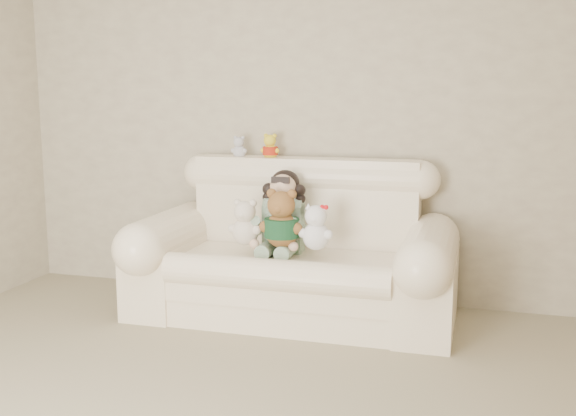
{
  "coord_description": "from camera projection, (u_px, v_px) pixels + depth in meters",
  "views": [
    {
      "loc": [
        1.15,
        -2.21,
        1.48
      ],
      "look_at": [
        -0.03,
        1.9,
        0.75
      ],
      "focal_mm": 42.69,
      "sensor_mm": 36.0,
      "label": 1
    }
  ],
  "objects": [
    {
      "name": "white_cat",
      "position": [
        316.0,
        222.0,
        4.27
      ],
      "size": [
        0.27,
        0.24,
        0.35
      ],
      "primitive_type": null,
      "rotation": [
        0.0,
        0.0,
        0.37
      ],
      "color": "white",
      "rests_on": "sofa"
    },
    {
      "name": "cream_teddy",
      "position": [
        245.0,
        218.0,
        4.4
      ],
      "size": [
        0.27,
        0.24,
        0.35
      ],
      "primitive_type": null,
      "rotation": [
        0.0,
        0.0,
        0.37
      ],
      "color": "white",
      "rests_on": "sofa"
    },
    {
      "name": "wall_back",
      "position": [
        315.0,
        117.0,
        4.81
      ],
      "size": [
        4.5,
        0.0,
        4.5
      ],
      "primitive_type": "plane",
      "rotation": [
        1.57,
        0.0,
        0.0
      ],
      "color": "beige",
      "rests_on": "ground"
    },
    {
      "name": "yellow_mini_bear",
      "position": [
        270.0,
        144.0,
        4.77
      ],
      "size": [
        0.15,
        0.12,
        0.21
      ],
      "primitive_type": null,
      "rotation": [
        0.0,
        0.0,
        -0.14
      ],
      "color": "yellow",
      "rests_on": "sofa"
    },
    {
      "name": "sofa",
      "position": [
        292.0,
        241.0,
        4.47
      ],
      "size": [
        2.1,
        0.95,
        1.03
      ],
      "primitive_type": null,
      "color": "#FFE7CD",
      "rests_on": "floor"
    },
    {
      "name": "brown_teddy",
      "position": [
        282.0,
        213.0,
        4.33
      ],
      "size": [
        0.3,
        0.24,
        0.44
      ],
      "primitive_type": null,
      "rotation": [
        0.0,
        0.0,
        0.07
      ],
      "color": "brown",
      "rests_on": "sofa"
    },
    {
      "name": "seated_child",
      "position": [
        283.0,
        211.0,
        4.54
      ],
      "size": [
        0.35,
        0.42,
        0.56
      ],
      "primitive_type": null,
      "rotation": [
        0.0,
        0.0,
        0.04
      ],
      "color": "#2F6B3A",
      "rests_on": "sofa"
    },
    {
      "name": "grey_mini_plush",
      "position": [
        239.0,
        145.0,
        4.84
      ],
      "size": [
        0.13,
        0.1,
        0.19
      ],
      "primitive_type": null,
      "rotation": [
        0.0,
        0.0,
        0.06
      ],
      "color": "silver",
      "rests_on": "sofa"
    }
  ]
}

